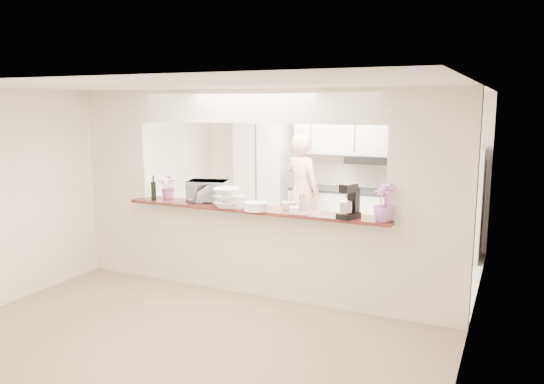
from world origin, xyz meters
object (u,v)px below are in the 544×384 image
Objects in this scene: toaster_oven at (208,191)px; stand_mixer at (350,203)px; person at (301,191)px; refrigerator at (456,203)px.

toaster_oven is 1.30× the size of stand_mixer.
stand_mixer is 0.21× the size of person.
stand_mixer reaches higher than toaster_oven.
refrigerator is 3.42× the size of toaster_oven.
toaster_oven is (-2.75, -2.60, 0.38)m from refrigerator.
refrigerator reaches higher than toaster_oven.
refrigerator reaches higher than stand_mixer.
stand_mixer is 2.90m from person.
toaster_oven is at bearing 98.06° from person.
person reaches higher than toaster_oven.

